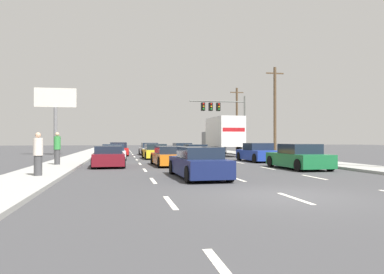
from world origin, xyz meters
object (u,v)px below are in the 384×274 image
Objects in this scene: car_navy at (198,163)px; traffic_signal_mast at (220,111)px; pedestrian_near_corner at (57,148)px; car_maroon at (109,157)px; car_black at (195,152)px; utility_pole_mid at (275,110)px; car_blue at (258,153)px; car_tan at (182,149)px; car_green at (299,158)px; utility_pole_far at (237,119)px; car_yellow at (155,152)px; roadside_billboard at (55,107)px; car_white at (113,153)px; box_truck at (222,134)px; pedestrian_mid_block at (38,154)px; car_silver at (149,149)px; car_orange at (169,156)px; car_red at (118,150)px.

car_navy is 28.16m from traffic_signal_mast.
traffic_signal_mast is 3.61× the size of pedestrian_near_corner.
car_maroon is 1.01× the size of car_black.
utility_pole_mid is 4.62× the size of pedestrian_near_corner.
car_blue is (6.60, 10.17, 0.00)m from car_navy.
car_tan is 0.51× the size of utility_pole_mid.
car_green reaches higher than car_maroon.
utility_pole_far reaches higher than car_tan.
utility_pole_far reaches higher than car_maroon.
car_yellow is at bearing -165.23° from utility_pole_mid.
car_black is at bearing -32.82° from roadside_billboard.
car_blue is at bearing -104.05° from utility_pole_far.
car_white is 0.55× the size of box_truck.
roadside_billboard is 24.62m from pedestrian_mid_block.
car_silver reaches higher than car_orange.
utility_pole_far is (5.31, 21.22, 3.76)m from car_blue.
roadside_billboard is at bearing 120.83° from car_white.
roadside_billboard is (-6.39, 2.90, 4.37)m from car_red.
car_silver is at bearing -10.39° from roadside_billboard.
utility_pole_far is at bearing 88.88° from utility_pole_mid.
traffic_signal_mast is at bearing 85.22° from car_green.
roadside_billboard is at bearing 127.14° from car_green.
car_black is (6.97, 1.77, -0.02)m from car_white.
box_truck reaches higher than car_black.
car_yellow is 14.73m from traffic_signal_mast.
traffic_signal_mast reaches higher than car_black.
utility_pole_mid is (15.42, 4.00, 3.92)m from car_white.
utility_pole_far reaches higher than car_red.
car_navy is at bearing -68.41° from roadside_billboard.
car_silver is at bearing 90.72° from car_navy.
car_red is at bearing 102.26° from car_orange.
car_white is 2.35× the size of pedestrian_mid_block.
car_white is at bearing -154.55° from box_truck.
car_white is (-0.31, -7.28, -0.03)m from car_red.
car_red is 10.38m from box_truck.
pedestrian_near_corner is (-6.53, -15.59, 0.52)m from car_silver.
utility_pole_far reaches higher than car_orange.
car_yellow is at bearing -149.51° from box_truck.
utility_pole_mid is 25.70m from pedestrian_mid_block.
car_red is at bearing 166.61° from box_truck.
pedestrian_near_corner is at bearing -113.21° from car_white.
traffic_signal_mast is (11.70, 4.62, 4.42)m from car_red.
pedestrian_near_corner is (-15.08, -19.06, -3.93)m from traffic_signal_mast.
roadside_billboard reaches higher than car_blue.
car_green is 13.08m from pedestrian_mid_block.
car_green is at bearing -60.76° from car_yellow.
car_maroon is 29.19m from utility_pole_far.
car_navy is 0.55× the size of utility_pole_far.
traffic_signal_mast is 0.81× the size of utility_pole_far.
car_black is at bearing 58.29° from pedestrian_mid_block.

